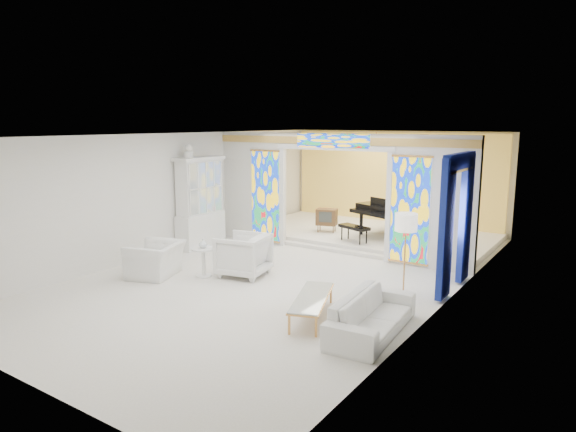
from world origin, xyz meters
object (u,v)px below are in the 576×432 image
Objects in this scene: armchair_right at (243,255)px; grand_piano at (399,209)px; china_cabinet at (200,203)px; tv_console at (327,217)px; sofa at (372,315)px; armchair_left at (155,260)px; coffee_table at (312,298)px.

grand_piano is (1.56, 4.90, 0.45)m from armchair_right.
grand_piano is at bearing 151.11° from armchair_right.
china_cabinet reaches higher than grand_piano.
sofa is at bearing -71.83° from tv_console.
armchair_right is 5.16m from grand_piano.
grand_piano is 2.02m from tv_console.
china_cabinet reaches higher than armchair_left.
china_cabinet is 1.30× the size of sofa.
armchair_right is (1.55, 1.08, 0.10)m from armchair_left.
armchair_left is 1.89m from armchair_right.
tv_console is at bearing 172.89° from armchair_right.
coffee_table is at bearing -27.85° from china_cabinet.
armchair_left is at bearing 177.42° from coffee_table.
sofa is 6.55m from grand_piano.
armchair_right is at bearing -28.80° from china_cabinet.
china_cabinet reaches higher than tv_console.
armchair_left reaches higher than sofa.
armchair_left is at bearing 83.09° from sofa.
armchair_left is 5.16m from sofa.
grand_piano reaches higher than tv_console.
armchair_right is at bearing -103.25° from tv_console.
armchair_right reaches higher than tv_console.
grand_piano is (3.11, 5.98, 0.55)m from armchair_left.
tv_console is at bearing 117.17° from coffee_table.
tv_console is at bearing 31.08° from sofa.
armchair_left is at bearing -67.81° from china_cabinet.
grand_piano is at bearing 98.56° from coffee_table.
sofa is 1.20× the size of coffee_table.
armchair_left is 0.53× the size of sofa.
china_cabinet is at bearing -130.07° from armchair_right.
coffee_table is 6.11m from tv_console.
china_cabinet is 2.71× the size of armchair_right.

